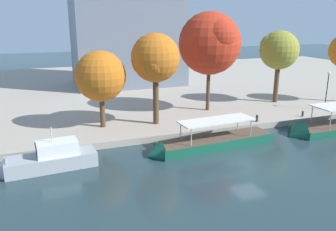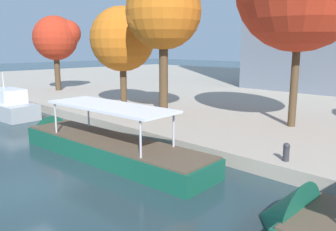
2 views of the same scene
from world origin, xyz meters
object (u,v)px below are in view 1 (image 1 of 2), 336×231
at_px(tour_boat_2, 335,129).
at_px(tree_0, 278,50).
at_px(motor_yacht_0, 45,162).
at_px(tree_4, 100,77).
at_px(lamp_post, 327,86).
at_px(tree_1, 210,44).
at_px(tree_5, 156,58).
at_px(mooring_bollard_1, 257,118).
at_px(mooring_bollard_2, 303,113).
at_px(tour_boat_1, 207,145).

xyz_separation_m(tour_boat_2, tree_0, (0.63, 11.64, 7.57)).
bearing_deg(motor_yacht_0, tree_0, -164.16).
xyz_separation_m(tour_boat_2, tree_4, (-24.03, 8.15, 5.87)).
xyz_separation_m(motor_yacht_0, lamp_post, (34.14, 5.41, 3.06)).
xyz_separation_m(tree_1, tree_5, (-8.03, -3.22, -1.10)).
bearing_deg(lamp_post, mooring_bollard_1, -171.61).
relative_size(motor_yacht_0, tree_0, 0.85).
bearing_deg(lamp_post, tree_0, 120.34).
xyz_separation_m(tree_0, tree_1, (-10.87, -1.19, 1.16)).
height_order(mooring_bollard_2, tree_1, tree_1).
relative_size(motor_yacht_0, tree_4, 1.02).
relative_size(lamp_post, tree_0, 0.50).
xyz_separation_m(tour_boat_2, tree_1, (-10.24, 10.45, 8.73)).
bearing_deg(motor_yacht_0, tree_4, -132.18).
relative_size(mooring_bollard_1, lamp_post, 0.17).
distance_m(mooring_bollard_2, lamp_post, 5.94).
relative_size(motor_yacht_0, tree_1, 0.69).
distance_m(motor_yacht_0, tour_boat_1, 14.56).
xyz_separation_m(lamp_post, tree_0, (-3.42, 5.85, 4.14)).
bearing_deg(mooring_bollard_2, tour_boat_1, -164.72).
height_order(tour_boat_2, tree_0, tree_0).
relative_size(mooring_bollard_1, tree_4, 0.10).
relative_size(motor_yacht_0, mooring_bollard_2, 12.00).
xyz_separation_m(mooring_bollard_2, lamp_post, (5.02, 1.76, 2.64)).
bearing_deg(mooring_bollard_1, tree_5, 164.19).
distance_m(tour_boat_2, lamp_post, 7.86).
relative_size(tour_boat_2, tree_5, 1.36).
relative_size(tree_0, tree_5, 0.99).
height_order(tour_boat_1, tree_4, tree_4).
height_order(mooring_bollard_1, tree_5, tree_5).
xyz_separation_m(tree_4, tree_5, (5.76, -0.93, 1.77)).
bearing_deg(tree_5, tree_4, 170.88).
bearing_deg(tree_0, tour_boat_1, -144.37).
distance_m(motor_yacht_0, mooring_bollard_2, 29.35).
bearing_deg(tour_boat_1, tour_boat_2, 175.82).
bearing_deg(tree_0, tree_4, -171.96).
bearing_deg(tour_boat_2, mooring_bollard_2, -76.59).
xyz_separation_m(motor_yacht_0, tree_0, (30.71, 11.26, 7.20)).
height_order(motor_yacht_0, tree_5, tree_5).
relative_size(mooring_bollard_2, lamp_post, 0.14).
distance_m(tour_boat_2, tree_5, 21.08).
height_order(tour_boat_2, tree_4, tree_4).
relative_size(tour_boat_1, tree_5, 1.33).
bearing_deg(mooring_bollard_2, tree_4, 169.87).
height_order(tree_0, tree_1, tree_1).
xyz_separation_m(tour_boat_1, tree_1, (5.28, 10.39, 8.61)).
bearing_deg(tour_boat_2, tree_4, -18.83).
bearing_deg(tour_boat_1, tree_4, -47.56).
height_order(tour_boat_1, tree_5, tree_5).
distance_m(tour_boat_1, tree_1, 14.49).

